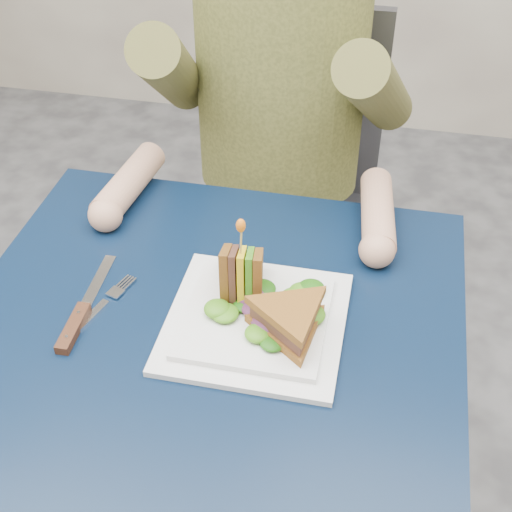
% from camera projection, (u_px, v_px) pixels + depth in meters
% --- Properties ---
extents(table, '(0.75, 0.75, 0.73)m').
position_uv_depth(table, '(207.00, 369.00, 1.09)').
color(table, black).
rests_on(table, ground).
extents(chair, '(0.42, 0.40, 0.93)m').
position_uv_depth(chair, '(285.00, 181.00, 1.69)').
color(chair, '#47474C').
rests_on(chair, ground).
extents(diner, '(0.54, 0.59, 0.74)m').
position_uv_depth(diner, '(280.00, 50.00, 1.37)').
color(diner, brown).
rests_on(diner, chair).
extents(plate, '(0.26, 0.26, 0.02)m').
position_uv_depth(plate, '(256.00, 320.00, 1.05)').
color(plate, white).
rests_on(plate, table).
extents(sandwich_flat, '(0.19, 0.19, 0.05)m').
position_uv_depth(sandwich_flat, '(290.00, 320.00, 1.00)').
color(sandwich_flat, brown).
rests_on(sandwich_flat, plate).
extents(sandwich_upright, '(0.09, 0.14, 0.14)m').
position_uv_depth(sandwich_upright, '(242.00, 275.00, 1.06)').
color(sandwich_upright, brown).
rests_on(sandwich_upright, plate).
extents(fork, '(0.07, 0.18, 0.01)m').
position_uv_depth(fork, '(95.00, 313.00, 1.07)').
color(fork, silver).
rests_on(fork, table).
extents(knife, '(0.03, 0.22, 0.02)m').
position_uv_depth(knife, '(78.00, 319.00, 1.06)').
color(knife, silver).
rests_on(knife, table).
extents(toothpick, '(0.01, 0.01, 0.06)m').
position_uv_depth(toothpick, '(241.00, 241.00, 1.02)').
color(toothpick, tan).
rests_on(toothpick, sandwich_upright).
extents(toothpick_frill, '(0.01, 0.01, 0.02)m').
position_uv_depth(toothpick_frill, '(241.00, 226.00, 1.00)').
color(toothpick_frill, orange).
rests_on(toothpick_frill, sandwich_upright).
extents(lettuce_spill, '(0.15, 0.13, 0.02)m').
position_uv_depth(lettuce_spill, '(260.00, 306.00, 1.04)').
color(lettuce_spill, '#337A14').
rests_on(lettuce_spill, plate).
extents(onion_ring, '(0.04, 0.04, 0.02)m').
position_uv_depth(onion_ring, '(266.00, 307.00, 1.03)').
color(onion_ring, '#9E4C7A').
rests_on(onion_ring, plate).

